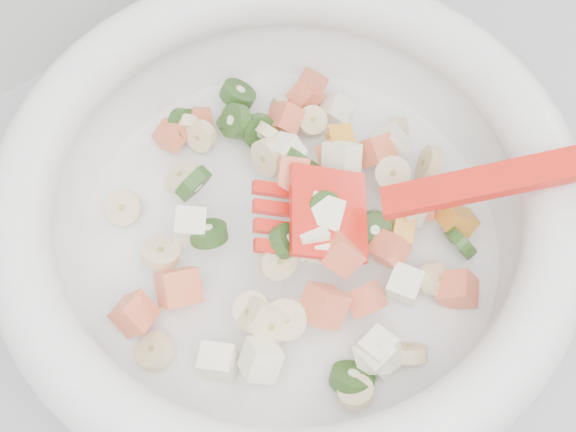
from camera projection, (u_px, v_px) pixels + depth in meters
counter at (404, 338)px, 0.96m from camera, size 2.00×0.60×0.90m
mixing_bowl at (289, 209)px, 0.47m from camera, size 0.39×0.37×0.14m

